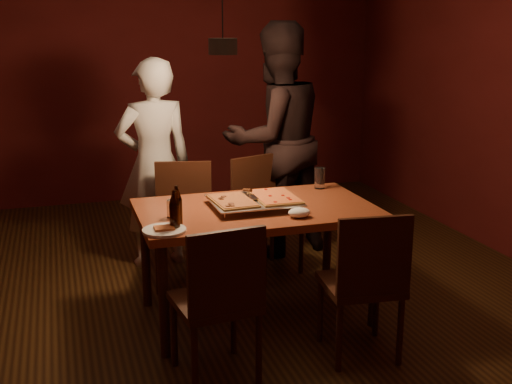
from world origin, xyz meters
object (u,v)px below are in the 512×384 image
object	(u,v)px
dining_table	(256,218)
beer_bottle_b	(177,205)
plate_slice	(164,230)
diner_dark	(276,140)
diner_white	(154,164)
pendant_lamp	(223,45)
chair_far_right	(262,203)
chair_near_right	(366,273)
pizza_tray	(254,203)
beer_bottle_a	(174,210)
chair_far_left	(184,212)
chair_near_left	(220,290)

from	to	relation	value
dining_table	beer_bottle_b	bearing A→B (deg)	-158.34
plate_slice	diner_dark	distance (m)	1.92
diner_white	pendant_lamp	bearing A→B (deg)	102.72
dining_table	diner_dark	distance (m)	1.32
chair_far_right	diner_dark	size ratio (longest dim) A/B	0.28
chair_near_right	diner_dark	bearing A→B (deg)	92.50
pizza_tray	diner_dark	bearing A→B (deg)	61.24
beer_bottle_b	chair_near_right	bearing A→B (deg)	-28.73
dining_table	pizza_tray	bearing A→B (deg)	153.44
beer_bottle_a	diner_white	distance (m)	1.47
chair_far_right	beer_bottle_a	size ratio (longest dim) A/B	2.32
chair_far_right	pizza_tray	xyz separation A→B (m)	(-0.31, -0.79, 0.24)
chair_far_left	diner_dark	size ratio (longest dim) A/B	0.27
dining_table	chair_far_left	size ratio (longest dim) A/B	2.95
plate_slice	diner_dark	xyz separation A→B (m)	(1.18, 1.50, 0.20)
diner_white	chair_far_right	bearing A→B (deg)	148.50
chair_far_left	plate_slice	distance (m)	1.14
chair_near_left	beer_bottle_a	xyz separation A→B (m)	(-0.15, 0.43, 0.33)
pendant_lamp	pizza_tray	bearing A→B (deg)	-53.81
beer_bottle_a	diner_white	xyz separation A→B (m)	(0.11, 1.47, -0.04)
beer_bottle_b	plate_slice	distance (m)	0.18
plate_slice	beer_bottle_a	bearing A→B (deg)	19.62
diner_white	pendant_lamp	world-z (taller)	pendant_lamp
chair_far_right	beer_bottle_b	xyz separation A→B (m)	(-0.85, -1.01, 0.33)
plate_slice	pendant_lamp	xyz separation A→B (m)	(0.49, 0.52, 1.00)
chair_far_right	chair_near_right	xyz separation A→B (m)	(0.12, -1.54, 0.00)
chair_far_right	plate_slice	world-z (taller)	chair_far_right
dining_table	chair_near_right	xyz separation A→B (m)	(0.41, -0.75, -0.14)
dining_table	diner_white	bearing A→B (deg)	111.96
chair_near_right	pizza_tray	world-z (taller)	chair_near_right
plate_slice	diner_white	distance (m)	1.50
dining_table	chair_far_right	distance (m)	0.86
chair_far_left	beer_bottle_a	size ratio (longest dim) A/B	2.19
diner_dark	pizza_tray	bearing A→B (deg)	51.84
chair_far_left	pendant_lamp	xyz separation A→B (m)	(0.18, -0.55, 1.22)
beer_bottle_b	diner_dark	distance (m)	1.77
dining_table	pizza_tray	xyz separation A→B (m)	(-0.01, 0.01, 0.10)
diner_dark	pendant_lamp	bearing A→B (deg)	41.58
pizza_tray	plate_slice	world-z (taller)	pizza_tray
chair_far_right	diner_dark	xyz separation A→B (m)	(0.24, 0.38, 0.42)
chair_near_left	diner_dark	xyz separation A→B (m)	(0.96, 1.90, 0.42)
dining_table	beer_bottle_b	world-z (taller)	beer_bottle_b
pizza_tray	pendant_lamp	size ratio (longest dim) A/B	0.50
dining_table	diner_white	xyz separation A→B (m)	(-0.47, 1.17, 0.15)
beer_bottle_a	beer_bottle_b	bearing A→B (deg)	70.48
plate_slice	diner_white	xyz separation A→B (m)	(0.17, 1.49, 0.06)
chair_far_left	pizza_tray	distance (m)	0.84
chair_near_left	pizza_tray	distance (m)	0.88
chair_near_right	pendant_lamp	size ratio (longest dim) A/B	0.44
chair_near_right	pizza_tray	xyz separation A→B (m)	(-0.42, 0.75, 0.24)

